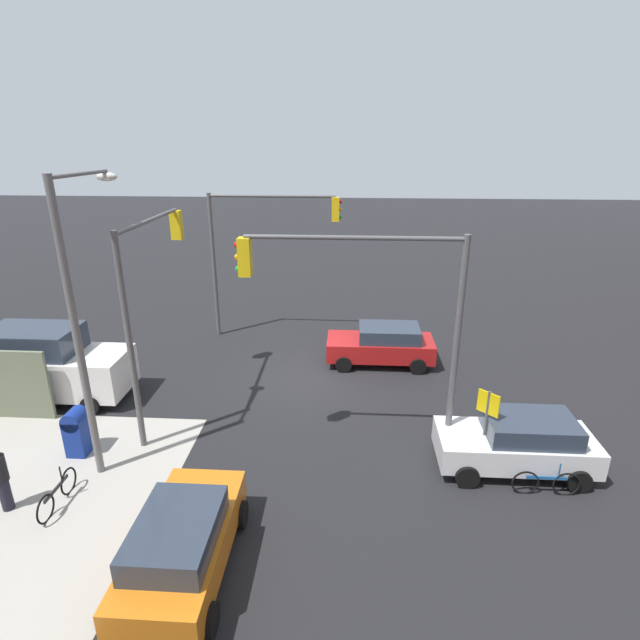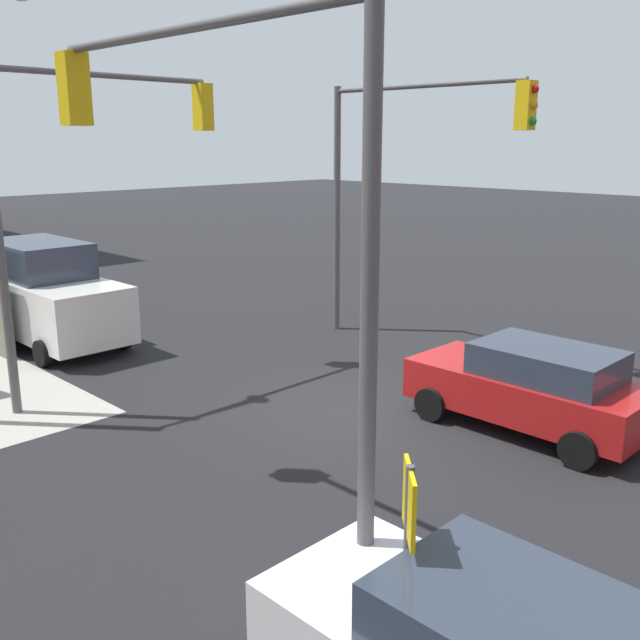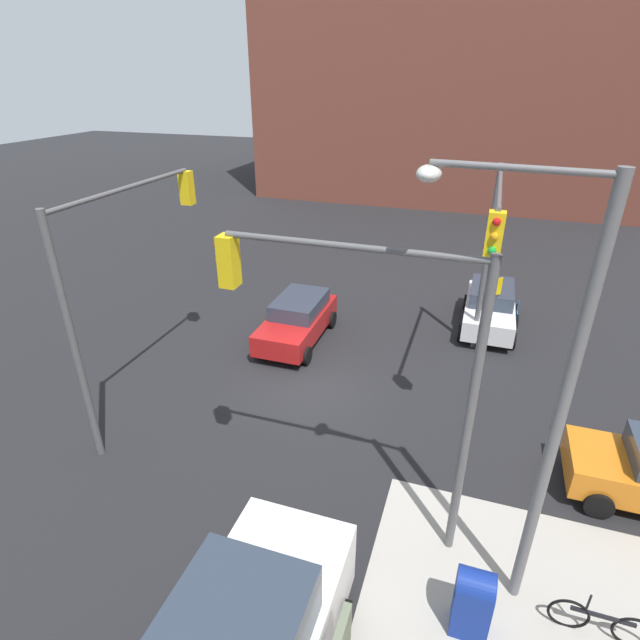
% 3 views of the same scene
% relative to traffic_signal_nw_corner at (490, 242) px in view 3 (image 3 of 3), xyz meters
% --- Properties ---
extents(ground_plane, '(120.00, 120.00, 0.00)m').
position_rel_traffic_signal_nw_corner_xyz_m(ground_plane, '(2.20, -4.50, -4.66)').
color(ground_plane, black).
extents(building_brick_west, '(16.00, 28.00, 22.07)m').
position_rel_traffic_signal_nw_corner_xyz_m(building_brick_west, '(-29.80, -3.81, 6.37)').
color(building_brick_west, brown).
rests_on(building_brick_west, ground).
extents(traffic_signal_nw_corner, '(5.97, 0.36, 6.50)m').
position_rel_traffic_signal_nw_corner_xyz_m(traffic_signal_nw_corner, '(0.00, 0.00, 0.00)').
color(traffic_signal_nw_corner, '#59595B').
rests_on(traffic_signal_nw_corner, ground).
extents(traffic_signal_se_corner, '(5.80, 0.36, 6.50)m').
position_rel_traffic_signal_nw_corner_xyz_m(traffic_signal_se_corner, '(4.48, -9.00, -0.01)').
color(traffic_signal_se_corner, '#59595B').
rests_on(traffic_signal_se_corner, ground).
extents(traffic_signal_ne_corner, '(0.36, 5.06, 6.50)m').
position_rel_traffic_signal_nw_corner_xyz_m(traffic_signal_ne_corner, '(6.70, -1.91, -0.05)').
color(traffic_signal_ne_corner, '#59595B').
rests_on(traffic_signal_ne_corner, ground).
extents(street_lamp_corner, '(0.58, 2.67, 8.00)m').
position_rel_traffic_signal_nw_corner_xyz_m(street_lamp_corner, '(7.37, 0.93, 0.04)').
color(street_lamp_corner, slate).
rests_on(street_lamp_corner, ground).
extents(warning_sign_two_way, '(0.48, 0.48, 2.40)m').
position_rel_traffic_signal_nw_corner_xyz_m(warning_sign_two_way, '(-3.20, 0.46, -3.02)').
color(warning_sign_two_way, '#4C4C4C').
rests_on(warning_sign_two_way, ground).
extents(mailbox_blue, '(0.56, 0.64, 1.43)m').
position_rel_traffic_signal_nw_corner_xyz_m(mailbox_blue, '(8.40, 0.50, -3.90)').
color(mailbox_blue, navy).
rests_on(mailbox_blue, ground).
extents(coupe_white, '(4.23, 2.02, 1.62)m').
position_rel_traffic_signal_nw_corner_xyz_m(coupe_white, '(-4.15, 0.43, -3.82)').
color(coupe_white, white).
rests_on(coupe_white, ground).
extents(sedan_red, '(4.28, 2.02, 1.62)m').
position_rel_traffic_signal_nw_corner_xyz_m(sedan_red, '(-0.77, -6.27, -3.82)').
color(sedan_red, '#B21919').
rests_on(sedan_red, ground).
extents(bicycle_leaning_on_fence, '(0.05, 1.75, 0.97)m').
position_rel_traffic_signal_nw_corner_xyz_m(bicycle_leaning_on_fence, '(7.80, 2.70, -4.31)').
color(bicycle_leaning_on_fence, black).
rests_on(bicycle_leaning_on_fence, ground).
extents(bicycle_at_crosswalk, '(1.75, 0.05, 0.97)m').
position_rel_traffic_signal_nw_corner_xyz_m(bicycle_at_crosswalk, '(-4.60, 1.50, -4.31)').
color(bicycle_at_crosswalk, black).
rests_on(bicycle_at_crosswalk, ground).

